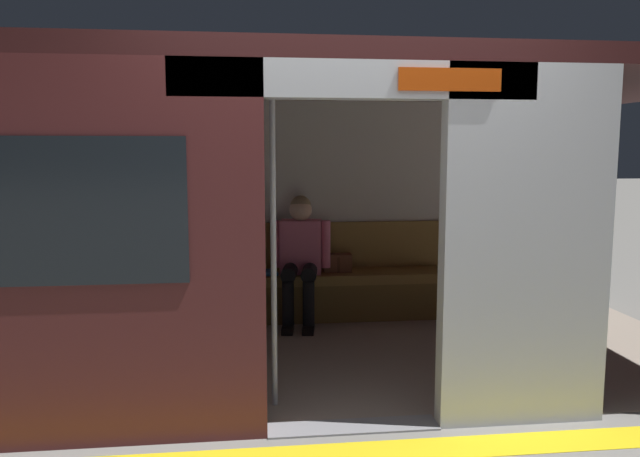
% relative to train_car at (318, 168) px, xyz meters
% --- Properties ---
extents(ground_plane, '(60.00, 60.00, 0.00)m').
position_rel_train_car_xyz_m(ground_plane, '(-0.06, 1.24, -1.45)').
color(ground_plane, gray).
extents(platform_edge_strip, '(8.00, 0.24, 0.01)m').
position_rel_train_car_xyz_m(platform_edge_strip, '(-0.06, 1.54, -1.45)').
color(platform_edge_strip, yellow).
rests_on(platform_edge_strip, ground_plane).
extents(train_car, '(6.40, 2.80, 2.17)m').
position_rel_train_car_xyz_m(train_car, '(0.00, 0.00, 0.00)').
color(train_car, silver).
rests_on(train_car, ground_plane).
extents(bench_seat, '(2.57, 0.44, 0.44)m').
position_rel_train_car_xyz_m(bench_seat, '(-0.06, -1.06, -1.11)').
color(bench_seat, olive).
rests_on(bench_seat, ground_plane).
extents(person_seated, '(0.55, 0.71, 1.17)m').
position_rel_train_car_xyz_m(person_seated, '(0.05, -1.01, -0.79)').
color(person_seated, pink).
rests_on(person_seated, ground_plane).
extents(handbag, '(0.26, 0.15, 0.17)m').
position_rel_train_car_xyz_m(handbag, '(-0.31, -1.11, -0.93)').
color(handbag, brown).
rests_on(handbag, bench_seat).
extents(book, '(0.18, 0.24, 0.03)m').
position_rel_train_car_xyz_m(book, '(0.34, -1.08, -1.00)').
color(book, '#26598C').
rests_on(book, bench_seat).
extents(grab_pole_door, '(0.04, 0.04, 2.03)m').
position_rel_train_car_xyz_m(grab_pole_door, '(0.37, 0.87, -0.44)').
color(grab_pole_door, silver).
rests_on(grab_pole_door, ground_plane).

